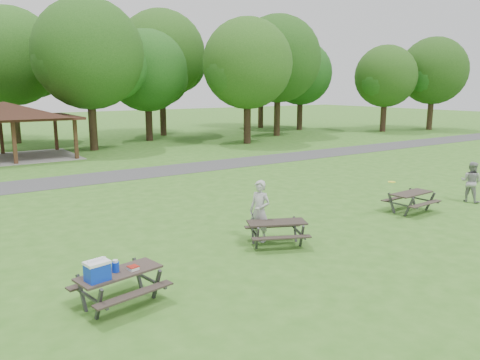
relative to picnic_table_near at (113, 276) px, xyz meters
name	(u,v)px	position (x,y,z in m)	size (l,w,h in m)	color
ground	(288,248)	(5.58, 0.78, -0.73)	(160.00, 160.00, 0.00)	#366E1F
asphalt_path	(121,175)	(5.58, 14.78, -0.72)	(120.00, 3.20, 0.02)	#404042
pavilion	(5,112)	(1.58, 24.78, 2.33)	(8.60, 7.01, 3.76)	#3E2616
tree_row_e	(90,58)	(7.68, 25.81, 6.05)	(8.40, 8.00, 11.02)	black
tree_row_f	(148,73)	(13.67, 29.31, 5.11)	(7.35, 7.00, 9.55)	black
tree_row_g	(248,66)	(19.67, 22.81, 5.60)	(7.77, 7.40, 10.25)	black
tree_row_h	(279,62)	(25.68, 26.31, 6.30)	(8.61, 8.20, 11.37)	#2F2015
tree_row_i	(301,75)	(31.67, 29.81, 5.18)	(7.14, 6.80, 9.52)	black
tree_row_j	(386,78)	(37.66, 23.31, 4.83)	(6.72, 6.40, 8.96)	black
tree_deep_b	(11,59)	(3.68, 33.81, 6.16)	(8.40, 8.00, 11.13)	#2F2215
tree_deep_c	(162,57)	(16.69, 32.81, 6.72)	(8.82, 8.40, 11.90)	black
tree_deep_d	(262,66)	(29.68, 34.31, 6.30)	(8.40, 8.00, 11.27)	black
tree_flank_right	(434,73)	(43.67, 21.81, 5.43)	(7.56, 7.20, 9.97)	#302015
picnic_table_near	(113,276)	(0.00, 0.00, 0.00)	(2.06, 1.76, 1.27)	#322824
picnic_table_middle	(277,227)	(5.49, 1.21, -0.17)	(2.18, 2.01, 0.76)	#29221E
picnic_table_far	(411,197)	(12.15, 1.31, -0.15)	(1.87, 1.54, 0.78)	#2F2722
frisbee_in_flight	(392,182)	(10.94, 1.33, 0.58)	(0.36, 0.36, 0.02)	yellow
frisbee_thrower	(260,211)	(5.30, 1.82, 0.23)	(0.70, 0.46, 1.92)	#B0B0B3
frisbee_catcher	(471,182)	(15.55, 0.92, 0.12)	(0.82, 0.64, 1.69)	#9A9A9D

